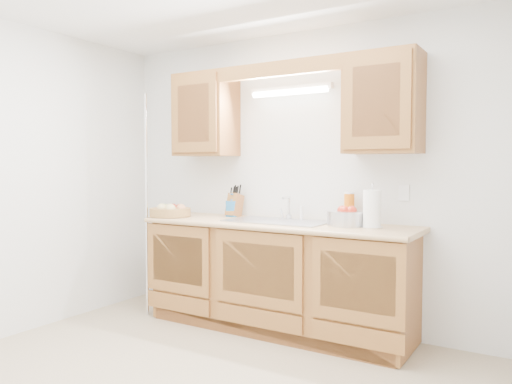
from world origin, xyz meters
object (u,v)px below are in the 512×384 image
Objects in this scene: fruit_basket at (170,211)px; knife_block at (235,205)px; paper_towel at (372,209)px; apple_bowl at (347,217)px.

knife_block reaches higher than fruit_basket.
fruit_basket is 1.83m from paper_towel.
fruit_basket is at bearing -175.71° from paper_towel.
paper_towel is (1.34, -0.18, 0.03)m from knife_block.
fruit_basket is at bearing -173.86° from apple_bowl.
paper_towel is at bearing -4.00° from knife_block.
paper_towel is at bearing -9.89° from apple_bowl.
fruit_basket is 1.54× the size of knife_block.
fruit_basket is 1.29× the size of apple_bowl.
knife_block is (0.49, 0.31, 0.06)m from fruit_basket.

